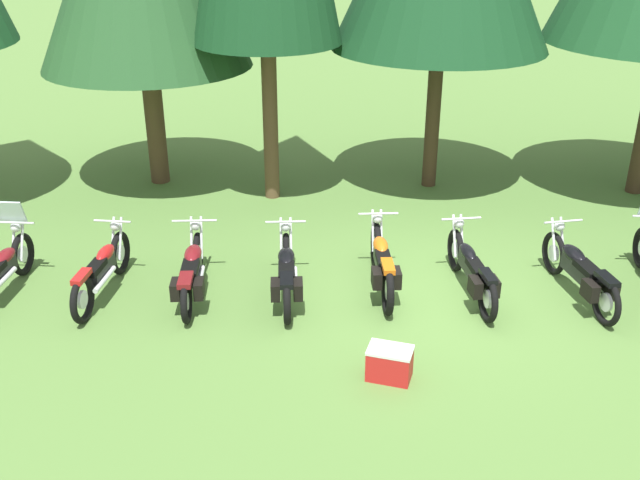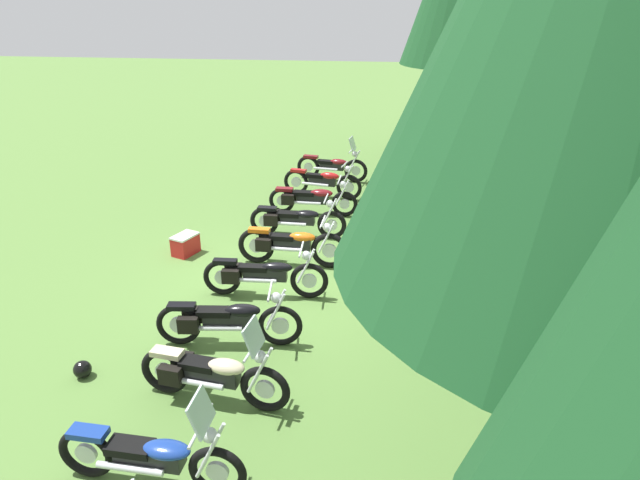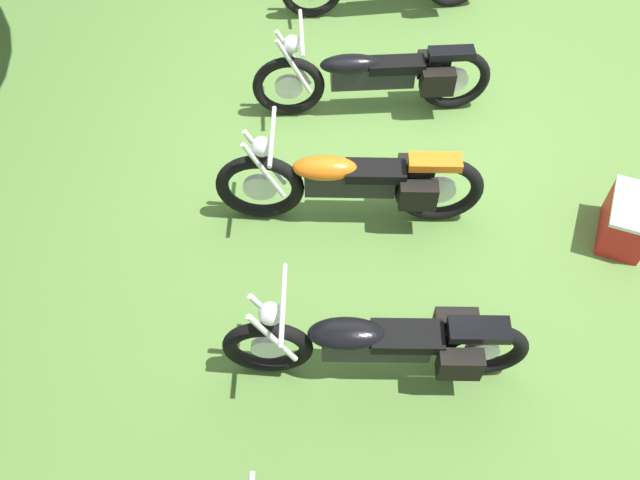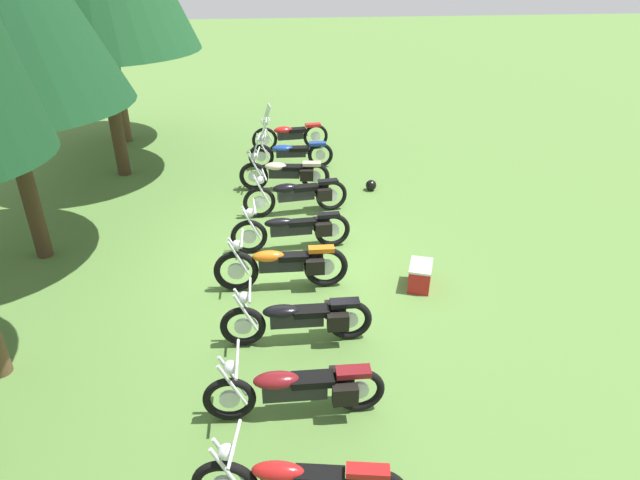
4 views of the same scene
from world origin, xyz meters
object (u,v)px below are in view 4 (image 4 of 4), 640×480
(motorcycle_2, at_px, (298,388))
(motorcycle_5, at_px, (293,229))
(dropped_helmet, at_px, (371,185))
(motorcycle_7, at_px, (285,172))
(motorcycle_6, at_px, (298,194))
(picnic_cooler, at_px, (420,276))
(motorcycle_3, at_px, (300,318))
(motorcycle_9, at_px, (289,134))
(motorcycle_8, at_px, (290,152))
(motorcycle_4, at_px, (283,265))

(motorcycle_2, distance_m, motorcycle_5, 4.36)
(motorcycle_2, height_order, dropped_helmet, motorcycle_2)
(motorcycle_5, distance_m, motorcycle_7, 3.01)
(motorcycle_6, relative_size, picnic_cooler, 3.50)
(motorcycle_3, distance_m, motorcycle_7, 5.90)
(motorcycle_7, bearing_deg, motorcycle_9, -88.49)
(motorcycle_3, bearing_deg, picnic_cooler, -149.08)
(motorcycle_3, distance_m, motorcycle_6, 4.54)
(picnic_cooler, bearing_deg, motorcycle_9, 13.38)
(dropped_helmet, bearing_deg, motorcycle_8, 46.54)
(motorcycle_8, bearing_deg, dropped_helmet, 138.53)
(motorcycle_3, bearing_deg, motorcycle_8, -91.65)
(motorcycle_3, distance_m, motorcycle_9, 8.86)
(motorcycle_8, bearing_deg, picnic_cooler, 109.03)
(dropped_helmet, bearing_deg, motorcycle_3, 158.62)
(motorcycle_6, relative_size, motorcycle_7, 1.06)
(motorcycle_5, distance_m, motorcycle_8, 4.54)
(motorcycle_8, bearing_deg, motorcycle_6, 91.76)
(motorcycle_8, height_order, picnic_cooler, motorcycle_8)
(motorcycle_5, relative_size, motorcycle_7, 1.07)
(motorcycle_3, bearing_deg, motorcycle_2, 85.53)
(motorcycle_6, bearing_deg, motorcycle_5, 75.95)
(motorcycle_2, height_order, motorcycle_9, motorcycle_9)
(motorcycle_3, height_order, motorcycle_7, motorcycle_7)
(motorcycle_3, relative_size, motorcycle_6, 0.97)
(motorcycle_7, relative_size, motorcycle_9, 0.98)
(motorcycle_6, xyz_separation_m, motorcycle_9, (4.32, -0.09, 0.02))
(motorcycle_3, relative_size, motorcycle_9, 1.02)
(motorcycle_9, relative_size, dropped_helmet, 8.46)
(motorcycle_4, bearing_deg, dropped_helmet, -118.56)
(motorcycle_8, bearing_deg, motorcycle_9, -91.22)
(motorcycle_5, relative_size, dropped_helmet, 8.90)
(picnic_cooler, height_order, dropped_helmet, picnic_cooler)
(motorcycle_4, xyz_separation_m, picnic_cooler, (-0.23, -2.38, -0.25))
(motorcycle_2, distance_m, picnic_cooler, 3.62)
(motorcycle_4, bearing_deg, motorcycle_5, -99.92)
(motorcycle_5, bearing_deg, picnic_cooler, 139.40)
(motorcycle_5, height_order, motorcycle_9, motorcycle_9)
(motorcycle_4, bearing_deg, motorcycle_9, -93.19)
(motorcycle_8, distance_m, dropped_helmet, 2.60)
(picnic_cooler, bearing_deg, motorcycle_4, 84.44)
(motorcycle_2, xyz_separation_m, motorcycle_7, (7.37, -0.27, 0.03))
(motorcycle_8, height_order, dropped_helmet, motorcycle_8)
(motorcycle_4, relative_size, motorcycle_7, 1.05)
(motorcycle_3, relative_size, motorcycle_5, 0.97)
(motorcycle_6, relative_size, motorcycle_8, 1.03)
(motorcycle_2, xyz_separation_m, dropped_helmet, (7.11, -2.35, -0.31))
(motorcycle_6, bearing_deg, motorcycle_3, 79.18)
(motorcycle_7, relative_size, dropped_helmet, 8.33)
(motorcycle_2, height_order, motorcycle_5, motorcycle_5)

